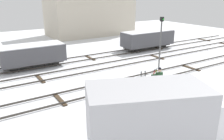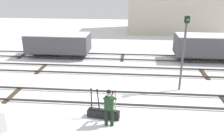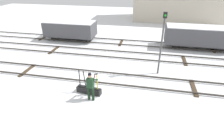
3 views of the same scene
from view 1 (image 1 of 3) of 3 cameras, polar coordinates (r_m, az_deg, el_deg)
ground_plane at (r=17.00m, az=6.09°, el=-2.79°), size 60.00×60.00×0.00m
track_main_line at (r=16.96m, az=6.10°, el=-2.43°), size 44.00×1.94×0.18m
track_siding_near at (r=20.22m, az=-1.22°, el=1.14°), size 44.00×1.94×0.18m
track_siding_far at (r=22.98m, az=-5.44°, el=3.18°), size 44.00×1.94×0.18m
switch_lever_frame at (r=15.35m, az=8.91°, el=-4.30°), size 1.55×0.55×1.45m
rail_worker at (r=14.88m, az=11.50°, el=-2.11°), size 0.59×0.70×1.76m
delivery_truck at (r=9.16m, az=13.01°, el=-11.26°), size 6.49×4.29×2.94m
signal_post at (r=19.76m, az=11.98°, el=7.80°), size 0.24×0.32×4.33m
apartment_building at (r=36.40m, az=-5.52°, el=15.42°), size 12.89×6.56×8.52m
freight_car_back_track at (r=20.92m, az=-19.08°, el=3.73°), size 5.30×2.30×1.99m
freight_car_far_end at (r=26.77m, az=8.85°, el=7.69°), size 6.19×2.21×2.11m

